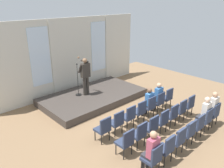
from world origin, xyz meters
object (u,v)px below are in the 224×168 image
Objects in this scene: mic_stand at (78,88)px; chair_r2_c0 at (153,157)px; speaker at (85,74)px; chair_r2_c6 at (213,113)px; audience_r2_c6 at (212,107)px; chair_r0_c4 at (150,105)px; chair_r1_c6 at (188,104)px; chair_r2_c3 at (188,132)px; chair_r0_c2 at (129,116)px; audience_r0_c5 at (158,96)px; chair_r1_c4 at (172,114)px; chair_r2_c1 at (166,148)px; chair_r1_c0 at (126,141)px; chair_r2_c2 at (178,139)px; chair_r0_c0 at (104,128)px; chair_r2_c4 at (197,125)px; audience_r2_c5 at (205,112)px; chair_r0_c1 at (117,121)px; chair_r0_c5 at (159,101)px; chair_r1_c5 at (180,109)px; audience_r0_c4 at (148,101)px; chair_r0_c6 at (167,97)px; chair_r2_c5 at (206,119)px; chair_r1_c2 at (151,126)px; audience_r2_c0 at (151,150)px; chair_r0_c3 at (140,110)px; chair_r1_c3 at (162,120)px; chair_r1_c1 at (139,133)px.

mic_stand is 1.65× the size of chair_r2_c0.
speaker is 1.14× the size of mic_stand.
audience_r2_c6 is at bearing 90.00° from chair_r2_c6.
chair_r0_c4 is 1.63m from chair_r1_c6.
chair_r2_c3 is 0.68× the size of audience_r2_c6.
chair_r0_c2 is 0.70× the size of audience_r0_c5.
chair_r1_c4 is 1.25m from chair_r1_c6.
chair_r2_c0 and chair_r2_c1 have the same top height.
chair_r2_c3 is (-0.63, -1.04, 0.00)m from chair_r1_c4.
chair_r2_c2 is (1.25, -1.04, 0.00)m from chair_r1_c0.
chair_r0_c0 is 1.25m from chair_r0_c2.
chair_r2_c3 is (-1.25, -2.15, -0.21)m from audience_r0_c5.
chair_r0_c0 and chair_r2_c3 have the same top height.
chair_r2_c4 is (1.25, 0.00, 0.00)m from chair_r2_c2.
audience_r2_c5 reaches higher than chair_r1_c0.
chair_r2_c6 is at bearing -33.49° from chair_r0_c1.
audience_r2_c6 reaches higher than chair_r0_c5.
chair_r0_c2 is at bearing 151.13° from chair_r1_c5.
audience_r2_c5 is at bearing 1.44° from chair_r2_c0.
audience_r0_c5 is at bearing 73.78° from chair_r2_c4.
speaker is at bearing 68.91° from chair_r1_c0.
chair_r0_c1 is at bearing 106.82° from chair_r2_c2.
chair_r2_c3 is (0.63, -2.07, 0.00)m from chair_r0_c2.
audience_r2_c5 is at bearing -56.81° from chair_r1_c4.
audience_r0_c4 is 2.50m from chair_r2_c2.
audience_r0_c5 is 2.86m from chair_r2_c2.
audience_r0_c4 is at bearing 2.54° from chair_r0_c1.
chair_r0_c6 is 1.00× the size of chair_r2_c5.
chair_r0_c1 and chair_r1_c4 have the same top height.
audience_r0_c4 is 2.43m from audience_r2_c6.
chair_r0_c1 is 3.75m from chair_r2_c6.
audience_r2_c6 reaches higher than chair_r1_c0.
audience_r0_c5 reaches higher than chair_r1_c2.
audience_r2_c0 is at bearing -141.51° from chair_r0_c4.
chair_r0_c3 is 1.27m from audience_r0_c5.
chair_r2_c2 is at bearing -93.72° from speaker.
chair_r0_c0 and chair_r0_c2 have the same top height.
chair_r0_c5 is at bearing 58.85° from chair_r1_c4.
chair_r1_c2 is 1.00× the size of chair_r2_c3.
chair_r2_c4 is 1.00× the size of chair_r2_c5.
chair_r2_c5 is at bearing -58.85° from chair_r0_c3.
audience_r2_c6 is (0.63, 0.08, 0.23)m from chair_r2_c5.
chair_r0_c5 is at bearing 106.82° from chair_r2_c6.
chair_r1_c6 is at bearing 0.00° from chair_r1_c3.
chair_r2_c1 is at bearing 0.00° from chair_r2_c0.
audience_r0_c4 is 1.13m from chair_r1_c4.
audience_r0_c5 is 3.80m from chair_r2_c0.
chair_r0_c4 is at bearing 90.00° from chair_r1_c4.
chair_r2_c0 is at bearing -161.69° from chair_r1_c5.
chair_r2_c3 is (1.25, -1.04, 0.00)m from chair_r1_c1.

